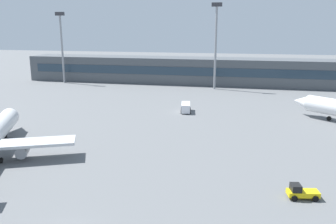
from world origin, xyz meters
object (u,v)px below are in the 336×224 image
Objects in this scene: service_van_white at (186,107)px; floodlight_tower_west at (62,42)px; floodlight_tower_east at (216,40)px; baggage_tug_yellow at (301,192)px.

floodlight_tower_west is at bearing 145.36° from service_van_white.
service_van_white is 0.20× the size of floodlight_tower_east.
floodlight_tower_west reaches higher than baggage_tug_yellow.
baggage_tug_yellow is 0.70× the size of service_van_white.
service_van_white is (-20.23, 39.40, 0.31)m from baggage_tug_yellow.
floodlight_tower_east reaches higher than service_van_white.
floodlight_tower_west is 0.91× the size of floodlight_tower_east.
floodlight_tower_west is (-70.02, 73.80, 13.44)m from baggage_tug_yellow.
baggage_tug_yellow is 0.16× the size of floodlight_tower_west.
baggage_tug_yellow is at bearing -46.51° from floodlight_tower_west.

